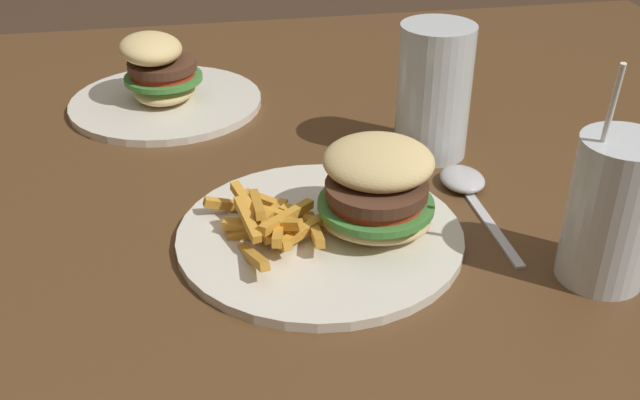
# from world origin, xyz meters

# --- Properties ---
(dining_table) EXTENTS (1.49, 1.06, 0.74)m
(dining_table) POSITION_xyz_m (0.00, 0.00, 0.60)
(dining_table) COLOR brown
(dining_table) RESTS_ON ground_plane
(meal_plate_near) EXTENTS (0.28, 0.28, 0.10)m
(meal_plate_near) POSITION_xyz_m (0.01, -0.20, 0.77)
(meal_plate_near) COLOR silver
(meal_plate_near) RESTS_ON dining_table
(beer_glass) EXTENTS (0.09, 0.09, 0.16)m
(beer_glass) POSITION_xyz_m (0.15, -0.04, 0.82)
(beer_glass) COLOR silver
(beer_glass) RESTS_ON dining_table
(juice_glass) EXTENTS (0.08, 0.08, 0.21)m
(juice_glass) POSITION_xyz_m (0.23, -0.31, 0.81)
(juice_glass) COLOR silver
(juice_glass) RESTS_ON dining_table
(spoon) EXTENTS (0.05, 0.19, 0.02)m
(spoon) POSITION_xyz_m (0.16, -0.13, 0.75)
(spoon) COLOR silver
(spoon) RESTS_ON dining_table
(meal_plate_far) EXTENTS (0.26, 0.26, 0.10)m
(meal_plate_far) POSITION_xyz_m (-0.16, 0.16, 0.77)
(meal_plate_far) COLOR silver
(meal_plate_far) RESTS_ON dining_table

